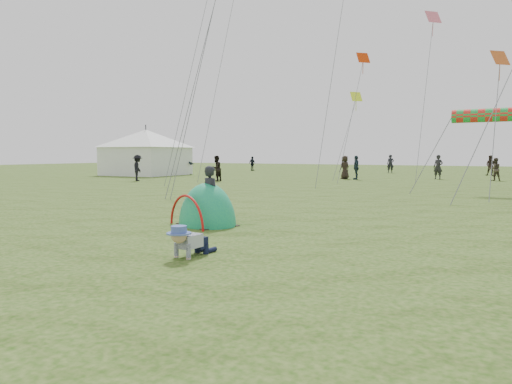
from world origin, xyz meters
The scene contains 19 objects.
ground centered at (0.00, 0.00, 0.00)m, with size 140.00×140.00×0.00m, color #174007.
crawling_toddler centered at (1.01, -0.64, 0.31)m, with size 0.56×0.80×0.61m, color black, non-canonical shape.
popup_tent centered at (-0.87, 2.58, 0.00)m, with size 1.71×1.41×2.22m, color #107270.
standing_adult centered at (-0.76, 2.58, 0.78)m, with size 0.57×0.37×1.56m, color #212128.
event_marquee centered at (-22.23, 23.16, 2.13)m, with size 6.21×6.21×4.27m, color white, non-canonical shape.
crowd_person_0 centered at (1.20, 28.62, 0.90)m, with size 0.66×0.43×1.80m, color black.
crowd_person_1 centered at (-11.62, 18.59, 0.87)m, with size 0.85×0.66×1.74m, color black.
crowd_person_5 centered at (-19.73, 25.96, 0.89)m, with size 1.66×0.53×1.79m, color #1D2735.
crowd_person_7 centered at (4.92, 28.47, 0.79)m, with size 0.77×0.60×1.59m, color #3E352A.
crowd_person_8 centered at (-3.90, 25.19, 0.87)m, with size 1.02×0.42×1.74m, color #1F313C.
crowd_person_9 centered at (-16.41, 16.08, 0.90)m, with size 1.16×0.67×1.80m, color black.
crowd_person_10 centered at (-4.91, 25.66, 0.86)m, with size 0.84×0.55×1.73m, color black.
crowd_person_12 centered at (-4.44, 37.98, 0.89)m, with size 0.65×0.43×1.78m, color black.
crowd_person_13 centered at (4.31, 36.79, 0.87)m, with size 0.85×0.66×1.74m, color black.
crowd_person_14 centered at (-19.33, 36.80, 0.79)m, with size 0.92×0.39×1.58m, color black.
diamond_kite_1 centered at (-3.50, 25.09, 8.61)m, with size 0.89×0.89×0.00m, color red.
diamond_kite_2 centered at (-4.81, 27.82, 6.28)m, with size 0.88×0.88×0.00m, color #E4FF24.
diamond_kite_5 centered at (0.47, 28.99, 11.83)m, with size 1.11×1.11×0.00m, color #E66577.
diamond_kite_6 centered at (5.29, 17.58, 6.37)m, with size 0.85×0.85×0.00m, color #DC5D23.
Camera 1 is at (6.11, -7.11, 1.87)m, focal length 32.00 mm.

